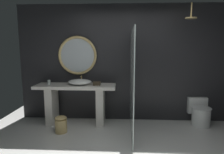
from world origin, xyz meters
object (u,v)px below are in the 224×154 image
(tumbler_cup, at_px, (49,82))
(toilet, at_px, (200,113))
(rain_shower_head, at_px, (191,17))
(round_wall_mirror, at_px, (77,55))
(tissue_box, at_px, (97,83))
(waste_bin, at_px, (61,124))
(vessel_sink, at_px, (80,82))

(tumbler_cup, xyz_separation_m, toilet, (3.28, 0.06, -0.66))
(tumbler_cup, xyz_separation_m, rain_shower_head, (2.88, -0.22, 1.32))
(round_wall_mirror, distance_m, rain_shower_head, 2.46)
(tissue_box, xyz_separation_m, waste_bin, (-0.66, -0.46, -0.74))
(rain_shower_head, bearing_deg, tissue_box, 174.35)
(tumbler_cup, height_order, tissue_box, tumbler_cup)
(vessel_sink, distance_m, tissue_box, 0.38)
(rain_shower_head, height_order, waste_bin, rain_shower_head)
(tumbler_cup, bearing_deg, vessel_sink, 2.05)
(rain_shower_head, distance_m, toilet, 2.04)
(tumbler_cup, bearing_deg, rain_shower_head, -4.31)
(toilet, bearing_deg, tumbler_cup, -178.99)
(vessel_sink, relative_size, round_wall_mirror, 0.59)
(tissue_box, height_order, waste_bin, tissue_box)
(tumbler_cup, height_order, round_wall_mirror, round_wall_mirror)
(waste_bin, bearing_deg, round_wall_mirror, 75.11)
(tissue_box, bearing_deg, toilet, 2.40)
(toilet, bearing_deg, rain_shower_head, -145.46)
(waste_bin, bearing_deg, toilet, 10.76)
(tissue_box, distance_m, round_wall_mirror, 0.79)
(waste_bin, bearing_deg, vessel_sink, 61.09)
(tumbler_cup, bearing_deg, round_wall_mirror, 23.05)
(tissue_box, bearing_deg, rain_shower_head, -5.65)
(rain_shower_head, bearing_deg, round_wall_mirror, 168.53)
(vessel_sink, relative_size, rain_shower_head, 1.74)
(tissue_box, height_order, round_wall_mirror, round_wall_mirror)
(tissue_box, bearing_deg, waste_bin, -145.48)
(vessel_sink, distance_m, rain_shower_head, 2.58)
(toilet, bearing_deg, round_wall_mirror, 175.94)
(tumbler_cup, relative_size, rain_shower_head, 0.34)
(rain_shower_head, relative_size, waste_bin, 0.89)
(rain_shower_head, distance_m, waste_bin, 3.25)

